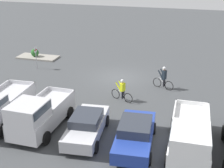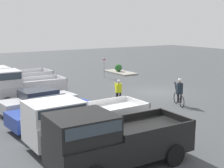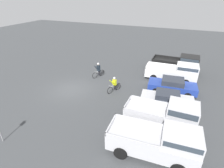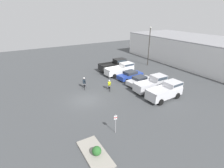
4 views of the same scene
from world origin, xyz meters
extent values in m
plane|color=#424447|center=(0.00, 0.00, 0.00)|extent=(80.00, 80.00, 0.00)
cube|color=black|center=(-8.99, 9.45, 0.86)|extent=(2.22, 5.46, 0.96)
cube|color=black|center=(-8.95, 11.07, 1.77)|extent=(1.96, 2.22, 0.87)
cube|color=#333D47|center=(-8.95, 11.07, 1.96)|extent=(2.02, 2.05, 0.38)
cube|color=black|center=(-10.02, 8.40, 1.46)|extent=(0.18, 3.24, 0.25)
cube|color=black|center=(-8.04, 8.34, 1.46)|extent=(0.18, 3.24, 0.25)
cube|color=black|center=(-9.07, 6.80, 1.46)|extent=(2.06, 0.14, 0.25)
cylinder|color=black|center=(-7.91, 11.10, 0.42)|extent=(0.25, 0.84, 0.83)
cylinder|color=black|center=(-10.08, 7.81, 0.42)|extent=(0.25, 0.84, 0.83)
cylinder|color=black|center=(-8.01, 7.75, 0.42)|extent=(0.25, 0.84, 0.83)
cube|color=white|center=(-6.19, 9.28, 0.83)|extent=(2.06, 5.54, 0.96)
cube|color=white|center=(-6.23, 10.93, 1.70)|extent=(1.84, 2.24, 0.77)
cube|color=#333D47|center=(-6.23, 10.93, 1.87)|extent=(1.89, 2.06, 0.34)
cube|color=white|center=(-7.10, 8.16, 1.44)|extent=(0.15, 3.30, 0.25)
cube|color=white|center=(-5.24, 8.20, 1.44)|extent=(0.15, 3.30, 0.25)
cube|color=white|center=(-6.14, 6.57, 1.44)|extent=(1.95, 0.12, 0.25)
cylinder|color=black|center=(-7.20, 10.96, 0.39)|extent=(0.24, 0.78, 0.78)
cylinder|color=black|center=(-5.26, 11.00, 0.39)|extent=(0.24, 0.78, 0.78)
cylinder|color=black|center=(-7.13, 7.55, 0.39)|extent=(0.24, 0.78, 0.78)
cylinder|color=black|center=(-5.19, 7.59, 0.39)|extent=(0.24, 0.78, 0.78)
cube|color=#233D9E|center=(-3.39, 9.74, 0.62)|extent=(2.20, 4.76, 0.69)
cube|color=#2D333D|center=(-3.39, 9.74, 1.21)|extent=(1.81, 2.21, 0.50)
cylinder|color=black|center=(-4.43, 11.14, 0.32)|extent=(0.23, 0.66, 0.65)
cylinder|color=black|center=(-2.60, 11.29, 0.32)|extent=(0.23, 0.66, 0.65)
cylinder|color=black|center=(-4.19, 8.19, 0.32)|extent=(0.23, 0.66, 0.65)
cylinder|color=black|center=(-2.36, 8.34, 0.32)|extent=(0.23, 0.66, 0.65)
cube|color=silver|center=(-0.59, 9.57, 0.61)|extent=(2.13, 4.58, 0.66)
cube|color=#2D333D|center=(-0.59, 9.57, 1.17)|extent=(1.73, 2.13, 0.47)
cylinder|color=black|center=(-1.59, 10.90, 0.33)|extent=(0.24, 0.67, 0.66)
cylinder|color=black|center=(0.13, 11.06, 0.33)|extent=(0.24, 0.67, 0.66)
cylinder|color=black|center=(-1.32, 8.07, 0.33)|extent=(0.24, 0.67, 0.66)
cylinder|color=black|center=(0.40, 8.23, 0.33)|extent=(0.24, 0.67, 0.66)
cube|color=silver|center=(2.21, 9.32, 0.83)|extent=(2.03, 5.04, 0.97)
cube|color=silver|center=(2.24, 10.82, 1.80)|extent=(1.81, 2.04, 0.97)
cube|color=#333D47|center=(2.24, 10.82, 2.01)|extent=(1.87, 1.88, 0.43)
cube|color=silver|center=(1.26, 8.34, 1.44)|extent=(0.14, 3.00, 0.25)
cube|color=silver|center=(3.11, 8.30, 1.44)|extent=(0.14, 3.00, 0.25)
cube|color=silver|center=(2.16, 6.86, 1.44)|extent=(1.93, 0.12, 0.25)
cylinder|color=black|center=(1.27, 10.89, 0.38)|extent=(0.24, 0.76, 0.76)
cylinder|color=black|center=(3.20, 10.85, 0.38)|extent=(0.24, 0.76, 0.76)
cylinder|color=black|center=(1.21, 7.79, 0.38)|extent=(0.24, 0.76, 0.76)
cylinder|color=black|center=(3.14, 7.75, 0.38)|extent=(0.24, 0.76, 0.76)
cube|color=silver|center=(5.01, 9.30, 0.91)|extent=(2.23, 5.38, 1.06)
cube|color=silver|center=(4.11, 8.19, 1.56)|extent=(0.24, 3.18, 0.25)
cube|color=silver|center=(6.00, 8.29, 1.56)|extent=(0.24, 3.18, 0.25)
cube|color=silver|center=(5.14, 6.69, 1.56)|extent=(1.98, 0.18, 0.25)
cylinder|color=black|center=(4.10, 7.61, 0.42)|extent=(0.26, 0.85, 0.84)
cylinder|color=black|center=(6.07, 7.71, 0.42)|extent=(0.26, 0.85, 0.84)
torus|color=black|center=(-0.78, 4.12, 0.34)|extent=(0.69, 0.34, 0.73)
torus|color=black|center=(-1.82, 4.58, 0.34)|extent=(0.69, 0.34, 0.73)
cylinder|color=silver|center=(-1.30, 4.35, 0.52)|extent=(0.55, 0.27, 0.39)
cylinder|color=silver|center=(-1.30, 4.35, 0.73)|extent=(0.59, 0.29, 0.04)
cylinder|color=silver|center=(-1.49, 4.43, 0.52)|extent=(0.05, 0.05, 0.36)
cylinder|color=silver|center=(-0.91, 4.17, 0.75)|extent=(0.21, 0.43, 0.02)
cylinder|color=black|center=(-1.37, 4.48, 0.48)|extent=(0.16, 0.16, 0.55)
cylinder|color=black|center=(-1.44, 4.31, 0.48)|extent=(0.16, 0.16, 0.55)
cube|color=yellow|center=(-1.36, 4.37, 1.04)|extent=(0.37, 0.43, 0.57)
cylinder|color=yellow|center=(-1.08, 4.43, 1.04)|extent=(0.54, 0.31, 0.63)
cylinder|color=yellow|center=(-1.22, 4.12, 1.04)|extent=(0.54, 0.31, 0.63)
sphere|color=tan|center=(-1.33, 4.36, 1.43)|extent=(0.22, 0.22, 0.22)
sphere|color=silver|center=(-1.33, 4.36, 1.49)|extent=(0.24, 0.24, 0.24)
torus|color=black|center=(-3.34, 1.13, 0.35)|extent=(0.71, 0.35, 0.75)
torus|color=black|center=(-4.31, 1.56, 0.35)|extent=(0.71, 0.35, 0.75)
cylinder|color=white|center=(-3.82, 1.35, 0.53)|extent=(0.52, 0.26, 0.40)
cylinder|color=white|center=(-3.82, 1.35, 0.74)|extent=(0.55, 0.27, 0.04)
cylinder|color=white|center=(-3.99, 1.42, 0.53)|extent=(0.05, 0.05, 0.37)
cylinder|color=white|center=(-3.46, 1.18, 0.77)|extent=(0.21, 0.43, 0.02)
cylinder|color=black|center=(-3.88, 1.47, 0.49)|extent=(0.16, 0.16, 0.56)
cylinder|color=black|center=(-3.95, 1.31, 0.49)|extent=(0.16, 0.16, 0.56)
cube|color=#1E2833|center=(-3.87, 1.37, 1.12)|extent=(0.37, 0.43, 0.70)
cylinder|color=#1E2833|center=(-3.61, 1.44, 1.12)|extent=(0.52, 0.30, 0.75)
cylinder|color=#1E2833|center=(-3.74, 1.13, 1.12)|extent=(0.52, 0.30, 0.75)
sphere|color=tan|center=(-3.85, 1.36, 1.59)|extent=(0.24, 0.24, 0.24)
sphere|color=silver|center=(-3.85, 1.36, 1.64)|extent=(0.26, 0.26, 0.26)
cylinder|color=#9E9EA3|center=(7.81, -0.14, 1.04)|extent=(0.06, 0.06, 2.08)
cube|color=white|center=(7.81, -0.14, 1.75)|extent=(0.08, 0.30, 0.45)
cube|color=red|center=(7.81, -0.14, 1.75)|extent=(0.09, 0.30, 0.10)
cube|color=gray|center=(9.34, -3.11, 0.07)|extent=(4.06, 1.80, 0.15)
sphere|color=#286028|center=(9.60, -3.04, 0.54)|extent=(0.79, 0.79, 0.79)
camera|label=1|loc=(-6.14, 23.84, 9.44)|focal=50.00mm
camera|label=2|loc=(-17.88, 15.65, 5.18)|focal=50.00mm
camera|label=3|loc=(13.04, 10.01, 8.95)|focal=28.00mm
camera|label=4|loc=(19.76, -7.56, 11.15)|focal=28.00mm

